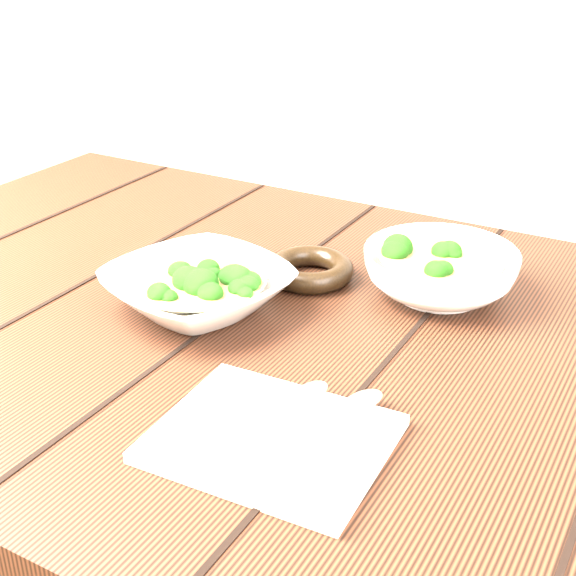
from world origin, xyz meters
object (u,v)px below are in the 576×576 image
(table, at_px, (250,401))
(trivet, at_px, (310,269))
(napkin, at_px, (271,438))
(soup_bowl_front, at_px, (198,288))
(soup_bowl_back, at_px, (440,271))

(table, bearing_deg, trivet, 81.21)
(trivet, bearing_deg, napkin, -67.53)
(soup_bowl_front, bearing_deg, soup_bowl_back, 36.88)
(soup_bowl_front, xyz_separation_m, napkin, (0.20, -0.18, -0.02))
(soup_bowl_front, height_order, trivet, soup_bowl_front)
(trivet, bearing_deg, soup_bowl_back, 13.73)
(table, xyz_separation_m, napkin, (0.15, -0.20, 0.13))
(napkin, bearing_deg, soup_bowl_back, 83.12)
(table, distance_m, soup_bowl_front, 0.16)
(soup_bowl_front, relative_size, soup_bowl_back, 1.20)
(napkin, bearing_deg, trivet, 109.74)
(table, relative_size, trivet, 10.94)
(soup_bowl_back, height_order, trivet, soup_bowl_back)
(table, height_order, napkin, napkin)
(soup_bowl_back, relative_size, napkin, 1.04)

